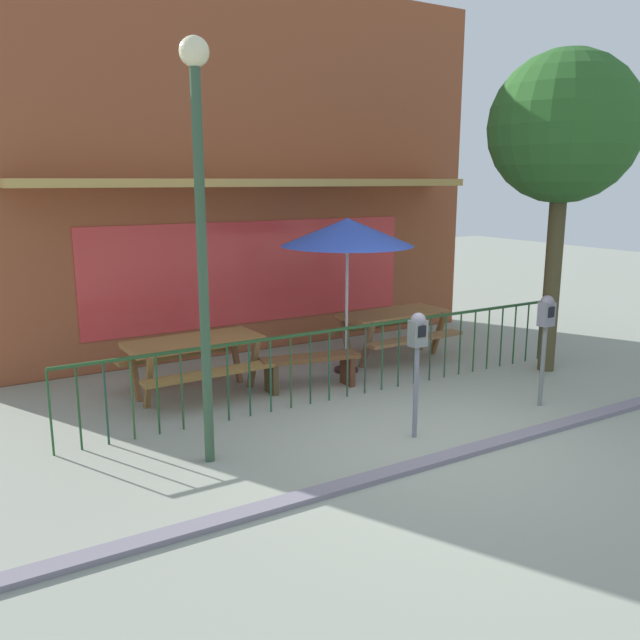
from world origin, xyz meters
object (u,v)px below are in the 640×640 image
(street_tree, at_px, (564,130))
(street_lamp, at_px, (200,199))
(patio_bench, at_px, (310,365))
(picnic_table_left, at_px, (194,351))
(parking_meter_near, at_px, (546,321))
(picnic_table_right, at_px, (393,322))
(parking_meter_far, at_px, (417,342))
(patio_umbrella, at_px, (347,233))

(street_tree, xyz_separation_m, street_lamp, (-5.66, -0.48, -0.87))
(patio_bench, bearing_deg, street_lamp, -143.84)
(picnic_table_left, relative_size, street_tree, 0.40)
(parking_meter_near, relative_size, street_tree, 0.31)
(patio_bench, relative_size, street_tree, 0.31)
(parking_meter_near, bearing_deg, street_lamp, 172.15)
(picnic_table_right, xyz_separation_m, street_tree, (1.63, -1.74, 2.95))
(picnic_table_right, distance_m, parking_meter_far, 3.37)
(patio_bench, xyz_separation_m, parking_meter_near, (2.23, -2.11, 0.77))
(patio_bench, distance_m, parking_meter_far, 2.25)
(picnic_table_right, bearing_deg, parking_meter_near, -84.57)
(parking_meter_near, bearing_deg, street_tree, 38.09)
(patio_umbrella, relative_size, parking_meter_near, 1.60)
(parking_meter_near, distance_m, street_lamp, 4.62)
(picnic_table_right, height_order, street_tree, street_tree)
(picnic_table_left, xyz_separation_m, picnic_table_right, (3.42, 0.11, 0.00))
(picnic_table_right, height_order, parking_meter_far, parking_meter_far)
(parking_meter_far, distance_m, street_tree, 4.35)
(picnic_table_right, xyz_separation_m, parking_meter_near, (0.27, -2.81, 0.51))
(patio_bench, relative_size, street_lamp, 0.35)
(picnic_table_right, xyz_separation_m, patio_umbrella, (-1.07, -0.25, 1.50))
(picnic_table_left, bearing_deg, parking_meter_far, -59.08)
(parking_meter_far, xyz_separation_m, street_tree, (3.43, 1.07, 2.45))
(picnic_table_left, height_order, parking_meter_far, parking_meter_far)
(picnic_table_right, distance_m, patio_bench, 2.10)
(patio_umbrella, distance_m, street_tree, 3.41)
(picnic_table_left, xyz_separation_m, parking_meter_near, (3.68, -2.70, 0.51))
(patio_umbrella, height_order, parking_meter_far, patio_umbrella)
(picnic_table_left, relative_size, parking_meter_far, 1.28)
(parking_meter_far, bearing_deg, street_lamp, 165.21)
(picnic_table_left, bearing_deg, parking_meter_near, -36.26)
(picnic_table_right, distance_m, parking_meter_near, 2.87)
(picnic_table_left, xyz_separation_m, parking_meter_far, (1.62, -2.70, 0.51))
(street_lamp, bearing_deg, patio_bench, 36.16)
(street_tree, height_order, street_lamp, street_tree)
(patio_bench, xyz_separation_m, street_tree, (3.59, -1.04, 3.21))
(parking_meter_near, height_order, parking_meter_far, parking_meter_near)
(picnic_table_left, bearing_deg, patio_bench, -22.12)
(picnic_table_left, xyz_separation_m, street_lamp, (-0.62, -2.11, 2.08))
(patio_bench, relative_size, parking_meter_near, 0.99)
(parking_meter_near, distance_m, street_tree, 3.00)
(picnic_table_right, xyz_separation_m, patio_bench, (-1.96, -0.70, -0.26))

